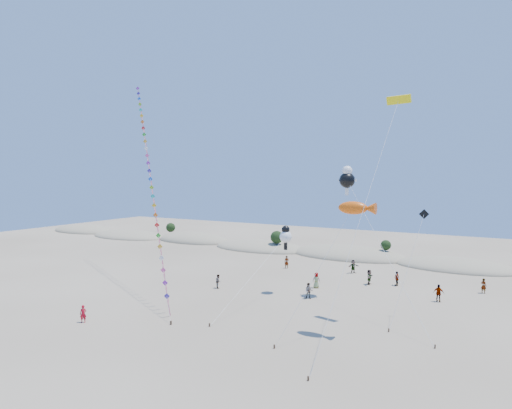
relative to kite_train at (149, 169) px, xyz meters
The scene contains 10 objects.
ground 27.21m from the kite_train, 46.19° to the right, with size 160.00×160.00×0.00m, color #817059.
dune_ridge 35.84m from the kite_train, 58.54° to the left, with size 145.30×11.49×5.57m.
kite_train is the anchor object (origin of this frame).
fish_kite 27.77m from the kite_train, 10.73° to the right, with size 6.02×6.50×10.94m.
cartoon_kite_low 18.60m from the kite_train, 11.54° to the left, with size 1.82×13.71×7.54m.
cartoon_kite_high 23.64m from the kite_train, 13.85° to the left, with size 11.33×11.67×14.09m.
parafoil_kite 29.48m from the kite_train, ahead, with size 3.39×15.85×20.17m.
dark_kite 31.46m from the kite_train, ahead, with size 2.23×6.10×9.95m.
flyer_foreground 19.96m from the kite_train, 69.74° to the right, with size 0.56×0.37×1.55m, color #A80D1E.
beachgoers 28.38m from the kite_train, 23.38° to the left, with size 32.92×16.51×1.81m.
Camera 1 is at (20.48, -22.21, 12.94)m, focal length 30.00 mm.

